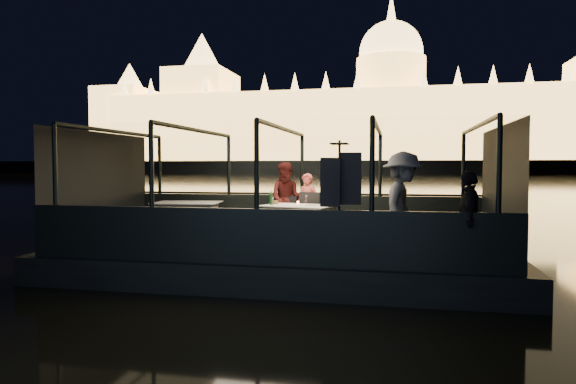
% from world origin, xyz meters
% --- Properties ---
extents(river_water, '(500.00, 500.00, 0.00)m').
position_xyz_m(river_water, '(0.00, 80.00, 0.00)').
color(river_water, black).
rests_on(river_water, ground).
extents(boat_hull, '(8.60, 4.40, 1.00)m').
position_xyz_m(boat_hull, '(0.00, 0.00, 0.00)').
color(boat_hull, black).
rests_on(boat_hull, river_water).
extents(boat_deck, '(8.00, 4.00, 0.04)m').
position_xyz_m(boat_deck, '(0.00, 0.00, 0.48)').
color(boat_deck, black).
rests_on(boat_deck, boat_hull).
extents(gunwale_port, '(8.00, 0.08, 0.90)m').
position_xyz_m(gunwale_port, '(0.00, 2.00, 0.95)').
color(gunwale_port, black).
rests_on(gunwale_port, boat_deck).
extents(gunwale_starboard, '(8.00, 0.08, 0.90)m').
position_xyz_m(gunwale_starboard, '(0.00, -2.00, 0.95)').
color(gunwale_starboard, black).
rests_on(gunwale_starboard, boat_deck).
extents(cabin_glass_port, '(8.00, 0.02, 1.40)m').
position_xyz_m(cabin_glass_port, '(0.00, 2.00, 2.10)').
color(cabin_glass_port, '#99B2B2').
rests_on(cabin_glass_port, gunwale_port).
extents(cabin_glass_starboard, '(8.00, 0.02, 1.40)m').
position_xyz_m(cabin_glass_starboard, '(0.00, -2.00, 2.10)').
color(cabin_glass_starboard, '#99B2B2').
rests_on(cabin_glass_starboard, gunwale_starboard).
extents(cabin_roof_glass, '(8.00, 4.00, 0.02)m').
position_xyz_m(cabin_roof_glass, '(0.00, 0.00, 2.80)').
color(cabin_roof_glass, '#99B2B2').
rests_on(cabin_roof_glass, boat_deck).
extents(end_wall_fore, '(0.02, 4.00, 2.30)m').
position_xyz_m(end_wall_fore, '(-4.00, 0.00, 1.65)').
color(end_wall_fore, black).
rests_on(end_wall_fore, boat_deck).
extents(end_wall_aft, '(0.02, 4.00, 2.30)m').
position_xyz_m(end_wall_aft, '(4.00, 0.00, 1.65)').
color(end_wall_aft, black).
rests_on(end_wall_aft, boat_deck).
extents(canopy_ribs, '(8.00, 4.00, 2.30)m').
position_xyz_m(canopy_ribs, '(0.00, 0.00, 1.65)').
color(canopy_ribs, black).
rests_on(canopy_ribs, boat_deck).
extents(embankment, '(400.00, 140.00, 6.00)m').
position_xyz_m(embankment, '(0.00, 210.00, 1.00)').
color(embankment, '#423D33').
rests_on(embankment, ground).
extents(parliament_building, '(220.00, 32.00, 60.00)m').
position_xyz_m(parliament_building, '(0.00, 175.00, 29.00)').
color(parliament_building, '#F2D18C').
rests_on(parliament_building, embankment).
extents(dining_table_central, '(1.69, 1.42, 0.77)m').
position_xyz_m(dining_table_central, '(0.19, 0.64, 0.89)').
color(dining_table_central, silver).
rests_on(dining_table_central, boat_deck).
extents(dining_table_aft, '(1.59, 1.26, 0.77)m').
position_xyz_m(dining_table_aft, '(-2.47, 1.05, 0.89)').
color(dining_table_aft, silver).
rests_on(dining_table_aft, boat_deck).
extents(chair_port_left, '(0.45, 0.45, 0.88)m').
position_xyz_m(chair_port_left, '(-0.24, 1.38, 0.95)').
color(chair_port_left, black).
rests_on(chair_port_left, boat_deck).
extents(chair_port_right, '(0.52, 0.52, 1.00)m').
position_xyz_m(chair_port_right, '(0.29, 1.12, 0.95)').
color(chair_port_right, black).
rests_on(chair_port_right, boat_deck).
extents(coat_stand, '(0.66, 0.59, 1.98)m').
position_xyz_m(coat_stand, '(1.28, -1.71, 1.40)').
color(coat_stand, black).
rests_on(coat_stand, boat_deck).
extents(person_woman_coral, '(0.59, 0.49, 1.42)m').
position_xyz_m(person_woman_coral, '(0.21, 1.48, 1.25)').
color(person_woman_coral, '#DC5850').
rests_on(person_woman_coral, boat_deck).
extents(person_man_maroon, '(0.83, 0.67, 1.67)m').
position_xyz_m(person_man_maroon, '(-0.26, 1.56, 1.25)').
color(person_man_maroon, '#411312').
rests_on(person_man_maroon, boat_deck).
extents(passenger_stripe, '(0.88, 1.28, 1.82)m').
position_xyz_m(passenger_stripe, '(2.27, -1.21, 1.35)').
color(passenger_stripe, silver).
rests_on(passenger_stripe, boat_deck).
extents(passenger_dark, '(0.46, 0.92, 1.50)m').
position_xyz_m(passenger_dark, '(3.23, -1.70, 1.35)').
color(passenger_dark, black).
rests_on(passenger_dark, boat_deck).
extents(wine_bottle, '(0.08, 0.08, 0.30)m').
position_xyz_m(wine_bottle, '(-0.41, 0.61, 1.42)').
color(wine_bottle, '#153A17').
rests_on(wine_bottle, dining_table_central).
extents(bread_basket, '(0.23, 0.23, 0.07)m').
position_xyz_m(bread_basket, '(-0.41, 0.85, 1.31)').
color(bread_basket, brown).
rests_on(bread_basket, dining_table_central).
extents(amber_candle, '(0.06, 0.06, 0.07)m').
position_xyz_m(amber_candle, '(0.12, 0.84, 1.31)').
color(amber_candle, '#FF8F3F').
rests_on(amber_candle, dining_table_central).
extents(plate_near, '(0.30, 0.30, 0.01)m').
position_xyz_m(plate_near, '(0.42, 0.68, 1.27)').
color(plate_near, white).
rests_on(plate_near, dining_table_central).
extents(plate_far, '(0.30, 0.30, 0.01)m').
position_xyz_m(plate_far, '(-0.31, 0.99, 1.27)').
color(plate_far, white).
rests_on(plate_far, dining_table_central).
extents(wine_glass_white, '(0.08, 0.08, 0.18)m').
position_xyz_m(wine_glass_white, '(-0.37, 0.62, 1.36)').
color(wine_glass_white, white).
rests_on(wine_glass_white, dining_table_central).
extents(wine_glass_red, '(0.07, 0.07, 0.19)m').
position_xyz_m(wine_glass_red, '(0.28, 0.95, 1.36)').
color(wine_glass_red, white).
rests_on(wine_glass_red, dining_table_central).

